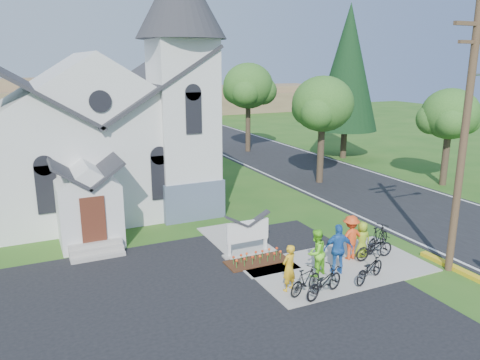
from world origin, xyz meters
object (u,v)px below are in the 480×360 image
bike_2 (370,268)px  bike_3 (378,238)px  cyclist_0 (289,268)px  utility_pole (466,133)px  church_sign (248,232)px  bike_1 (306,281)px  bike_4 (374,248)px  cyclist_3 (351,237)px  bike_0 (324,282)px  cyclist_1 (316,253)px  cyclist_2 (338,249)px  cyclist_4 (362,239)px

bike_2 → bike_3: size_ratio=0.97×
cyclist_0 → utility_pole: bearing=150.9°
church_sign → bike_1: bearing=-85.5°
church_sign → bike_4: size_ratio=1.20×
church_sign → cyclist_3: bearing=-32.4°
bike_4 → bike_0: bearing=114.4°
cyclist_0 → cyclist_1: size_ratio=0.93×
bike_4 → bike_2: bearing=134.3°
cyclist_0 → bike_1: 0.72m
cyclist_2 → bike_3: (2.89, 1.06, -0.42)m
bike_2 → bike_3: bike_3 is taller
church_sign → cyclist_1: cyclist_1 is taller
bike_1 → cyclist_2: bearing=-85.2°
cyclist_0 → cyclist_3: cyclist_3 is taller
bike_1 → cyclist_3: cyclist_3 is taller
bike_2 → bike_0: bearing=74.1°
cyclist_2 → cyclist_3: 1.56m
bike_0 → cyclist_2: bearing=-69.7°
cyclist_4 → church_sign: bearing=-19.5°
bike_3 → bike_1: bearing=86.8°
bike_3 → cyclist_0: bearing=80.8°
utility_pole → cyclist_1: utility_pole is taller
cyclist_3 → cyclist_4: (0.55, -0.06, -0.16)m
utility_pole → cyclist_3: bearing=140.9°
bike_1 → bike_3: 5.22m
bike_0 → bike_1: bearing=30.9°
bike_2 → cyclist_4: 2.19m
church_sign → cyclist_4: size_ratio=1.44×
church_sign → cyclist_2: size_ratio=1.12×
cyclist_1 → cyclist_4: 2.78m
bike_3 → cyclist_3: bearing=71.5°
bike_1 → cyclist_4: bearing=-84.2°
cyclist_2 → church_sign: bearing=-36.1°
bike_2 → cyclist_3: size_ratio=1.00×
bike_0 → cyclist_3: cyclist_3 is taller
utility_pole → cyclist_1: (-5.14, 1.74, -4.44)m
cyclist_3 → bike_4: cyclist_3 is taller
bike_3 → cyclist_2: bearing=85.8°
utility_pole → cyclist_3: utility_pole is taller
utility_pole → cyclist_1: 7.01m
bike_0 → cyclist_4: (3.32, 2.07, 0.27)m
utility_pole → bike_1: bearing=173.6°
utility_pole → bike_4: bearing=136.3°
cyclist_1 → cyclist_4: size_ratio=1.20×
bike_2 → bike_1: bearing=64.3°
cyclist_1 → cyclist_2: cyclist_2 is taller
utility_pole → bike_0: 7.54m
cyclist_2 → bike_3: 3.11m
church_sign → cyclist_0: 3.55m
bike_0 → bike_3: 4.95m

